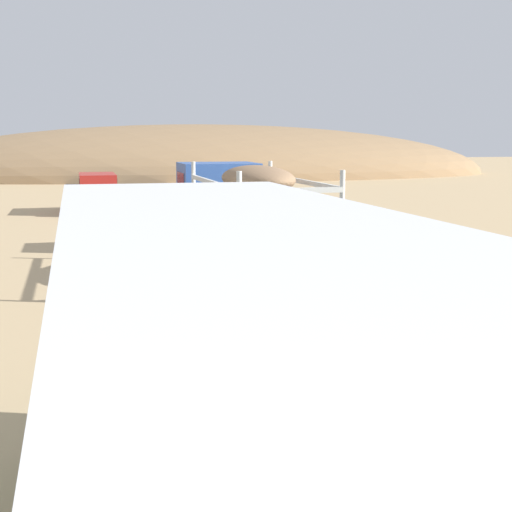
# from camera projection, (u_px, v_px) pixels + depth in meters

# --- Properties ---
(livestock_truck) EXTENTS (2.53, 9.70, 3.02)m
(livestock_truck) POSITION_uv_depth(u_px,v_px,m) (232.00, 202.00, 22.55)
(livestock_truck) COLOR #3359A5
(livestock_truck) RESTS_ON road_surface
(bus) EXTENTS (2.54, 10.00, 3.21)m
(bus) POSITION_uv_depth(u_px,v_px,m) (280.00, 484.00, 4.36)
(bus) COLOR #2D8C66
(bus) RESTS_ON road_surface
(car_far) EXTENTS (1.90, 4.62, 1.93)m
(car_far) POSITION_uv_depth(u_px,v_px,m) (98.00, 191.00, 37.04)
(car_far) COLOR #B2261E
(car_far) RESTS_ON road_surface
(distant_hill) EXTENTS (59.38, 23.20, 9.90)m
(distant_hill) POSITION_uv_depth(u_px,v_px,m) (202.00, 176.00, 71.96)
(distant_hill) COLOR #8D6E4C
(distant_hill) RESTS_ON ground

